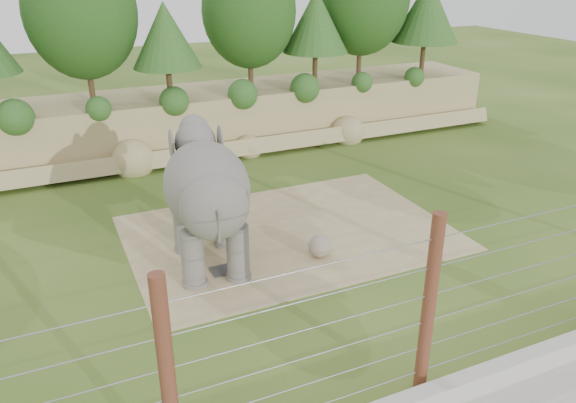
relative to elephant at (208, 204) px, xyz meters
name	(u,v)px	position (x,y,z in m)	size (l,w,h in m)	color
ground	(318,282)	(2.34, -2.18, -1.87)	(90.00, 90.00, 0.00)	#305515
back_embankment	(199,59)	(2.93, 10.50, 2.09)	(30.00, 5.52, 8.77)	tan
dirt_patch	(289,233)	(2.84, 0.82, -1.86)	(10.00, 7.00, 0.02)	tan
drain_grate	(228,269)	(0.33, -0.56, -1.84)	(1.00, 0.60, 0.03)	#262628
elephant	(208,204)	(0.00, 0.00, 0.00)	(1.98, 4.62, 3.74)	slate
stone_ball	(319,246)	(3.01, -0.93, -1.52)	(0.66, 0.66, 0.66)	gray
retaining_wall	(435,397)	(2.34, -7.18, -1.62)	(26.00, 0.35, 0.50)	#B9B5AD
barrier_fence	(429,308)	(2.34, -6.68, 0.13)	(20.26, 0.26, 4.00)	#4F2A19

